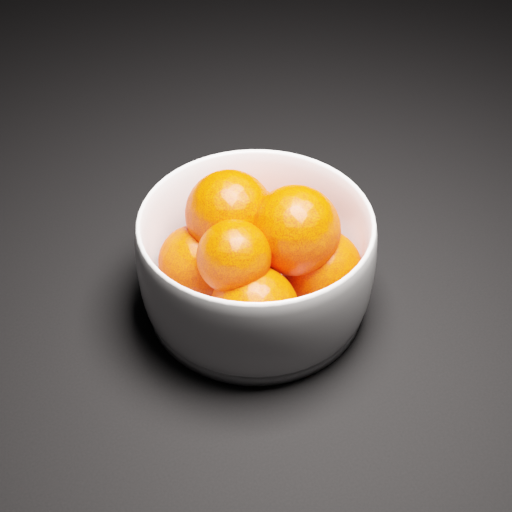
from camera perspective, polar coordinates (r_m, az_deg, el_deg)
name	(u,v)px	position (r m, az deg, el deg)	size (l,w,h in m)	color
ground	(350,111)	(0.93, 7.56, 11.44)	(3.00, 3.00, 0.00)	black
bowl	(256,260)	(0.63, 0.00, -0.34)	(0.21, 0.21, 0.10)	silver
orange_pile	(258,251)	(0.62, 0.14, 0.40)	(0.17, 0.17, 0.12)	red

